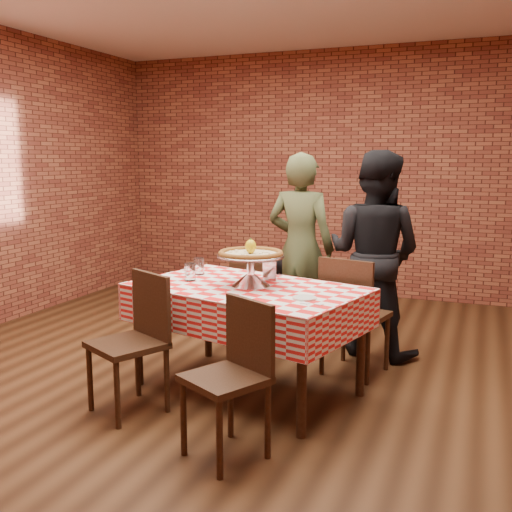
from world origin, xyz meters
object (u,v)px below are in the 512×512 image
(chair_near_right, at_px, (225,382))
(chair_far_right, at_px, (356,315))
(table, at_px, (247,339))
(pizza, at_px, (251,254))
(chair_far_left, at_px, (261,298))
(diner_olive, at_px, (301,248))
(chair_near_left, at_px, (127,345))
(pizza_stand, at_px, (251,271))
(diner_black, at_px, (374,254))
(water_glass_left, at_px, (190,272))
(condiment_caddy, at_px, (272,269))
(water_glass_right, at_px, (199,266))

(chair_near_right, bearing_deg, chair_far_right, 103.88)
(table, relative_size, pizza, 3.44)
(chair_far_left, xyz_separation_m, diner_olive, (0.24, 0.36, 0.40))
(chair_near_left, bearing_deg, pizza_stand, 73.07)
(table, bearing_deg, chair_far_left, 105.02)
(pizza_stand, bearing_deg, diner_black, 59.73)
(pizza_stand, xyz_separation_m, water_glass_left, (-0.47, -0.00, -0.04))
(pizza, height_order, chair_far_right, pizza)
(chair_near_right, distance_m, diner_black, 2.15)
(condiment_caddy, distance_m, diner_olive, 1.00)
(table, relative_size, chair_far_left, 1.74)
(condiment_caddy, relative_size, chair_near_right, 0.18)
(chair_far_left, relative_size, diner_black, 0.53)
(chair_near_right, bearing_deg, chair_far_left, 133.07)
(pizza, bearing_deg, diner_black, 59.73)
(table, relative_size, chair_far_right, 1.70)
(water_glass_left, distance_m, diner_black, 1.59)
(water_glass_right, height_order, chair_near_left, chair_near_left)
(pizza_stand, relative_size, water_glass_left, 3.80)
(pizza_stand, relative_size, chair_near_left, 0.53)
(condiment_caddy, bearing_deg, pizza_stand, -96.43)
(table, distance_m, water_glass_left, 0.64)
(diner_olive, xyz_separation_m, diner_black, (0.67, -0.12, 0.01))
(pizza, height_order, diner_black, diner_black)
(table, xyz_separation_m, pizza_stand, (0.02, 0.02, 0.49))
(chair_near_left, relative_size, diner_black, 0.53)
(table, relative_size, condiment_caddy, 9.91)
(chair_far_right, bearing_deg, chair_near_left, 58.38)
(chair_far_right, xyz_separation_m, diner_black, (0.03, 0.52, 0.39))
(pizza_stand, relative_size, chair_far_right, 0.53)
(pizza, xyz_separation_m, chair_near_right, (0.23, -0.95, -0.54))
(chair_near_left, relative_size, chair_far_left, 1.00)
(water_glass_left, bearing_deg, chair_far_right, 29.01)
(water_glass_left, relative_size, diner_olive, 0.07)
(pizza_stand, distance_m, condiment_caddy, 0.26)
(water_glass_right, height_order, chair_far_right, chair_far_right)
(chair_near_left, bearing_deg, water_glass_right, 110.67)
(condiment_caddy, relative_size, diner_olive, 0.09)
(pizza, distance_m, chair_near_left, 1.02)
(table, height_order, chair_near_left, chair_near_left)
(pizza_stand, distance_m, water_glass_right, 0.56)
(pizza_stand, distance_m, chair_far_right, 0.96)
(water_glass_left, relative_size, chair_near_left, 0.14)
(chair_far_left, bearing_deg, diner_black, -166.55)
(chair_far_right, bearing_deg, table, 57.29)
(chair_far_right, relative_size, diner_olive, 0.54)
(water_glass_left, distance_m, chair_far_left, 0.98)
(table, xyz_separation_m, pizza, (0.02, 0.02, 0.60))
(chair_far_left, relative_size, diner_olive, 0.53)
(chair_near_left, bearing_deg, condiment_caddy, 78.99)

